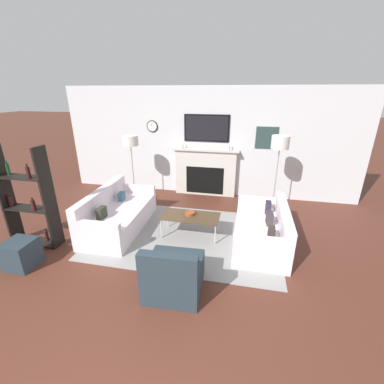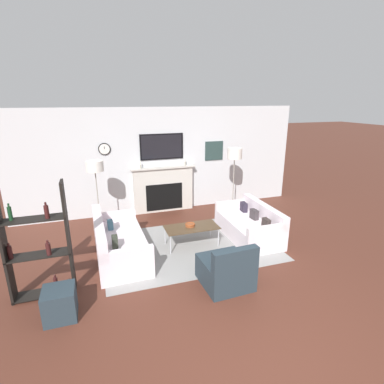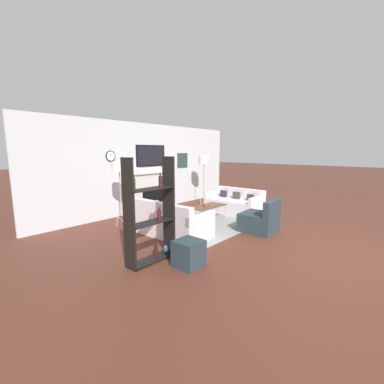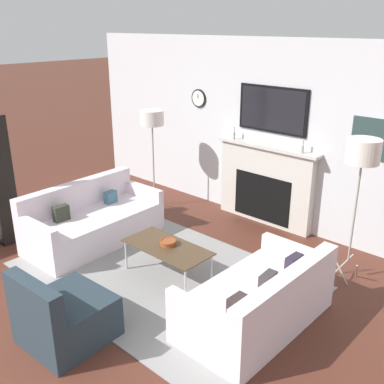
# 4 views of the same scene
# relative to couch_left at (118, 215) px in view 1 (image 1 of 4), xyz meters

# --- Properties ---
(fireplace_wall) EXTENTS (7.50, 0.28, 2.70)m
(fireplace_wall) POSITION_rel_couch_left_xyz_m (1.40, 2.26, 0.95)
(fireplace_wall) COLOR silver
(fireplace_wall) RESTS_ON ground_plane
(area_rug) EXTENTS (3.40, 2.35, 0.01)m
(area_rug) POSITION_rel_couch_left_xyz_m (1.40, 0.00, -0.27)
(area_rug) COLOR gray
(area_rug) RESTS_ON ground_plane
(couch_left) EXTENTS (0.93, 1.89, 0.80)m
(couch_left) POSITION_rel_couch_left_xyz_m (0.00, 0.00, 0.00)
(couch_left) COLOR silver
(couch_left) RESTS_ON ground_plane
(couch_right) EXTENTS (0.89, 1.65, 0.72)m
(couch_right) POSITION_rel_couch_left_xyz_m (2.79, 0.00, -0.01)
(couch_right) COLOR silver
(couch_right) RESTS_ON ground_plane
(armchair) EXTENTS (0.77, 0.80, 0.77)m
(armchair) POSITION_rel_couch_left_xyz_m (1.56, -1.45, -0.01)
(armchair) COLOR #27353E
(armchair) RESTS_ON ground_plane
(coffee_table) EXTENTS (1.08, 0.52, 0.41)m
(coffee_table) POSITION_rel_couch_left_xyz_m (1.47, 0.02, 0.11)
(coffee_table) COLOR #4C3823
(coffee_table) RESTS_ON ground_plane
(decorative_bowl) EXTENTS (0.20, 0.20, 0.06)m
(decorative_bowl) POSITION_rel_couch_left_xyz_m (1.45, 0.06, 0.17)
(decorative_bowl) COLOR brown
(decorative_bowl) RESTS_ON coffee_table
(floor_lamp_left) EXTENTS (0.37, 0.37, 1.62)m
(floor_lamp_left) POSITION_rel_couch_left_xyz_m (-0.28, 1.44, 1.18)
(floor_lamp_left) COLOR #9E998E
(floor_lamp_left) RESTS_ON ground_plane
(floor_lamp_right) EXTENTS (0.37, 0.37, 1.72)m
(floor_lamp_right) POSITION_rel_couch_left_xyz_m (3.07, 1.44, 1.28)
(floor_lamp_right) COLOR #9E998E
(floor_lamp_right) RESTS_ON ground_plane
(shelf_unit) EXTENTS (0.89, 0.28, 1.78)m
(shelf_unit) POSITION_rel_couch_left_xyz_m (-1.17, -0.80, 0.54)
(shelf_unit) COLOR black
(shelf_unit) RESTS_ON ground_plane
(ottoman) EXTENTS (0.42, 0.42, 0.44)m
(ottoman) POSITION_rel_couch_left_xyz_m (-0.91, -1.42, -0.06)
(ottoman) COLOR #27353E
(ottoman) RESTS_ON ground_plane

